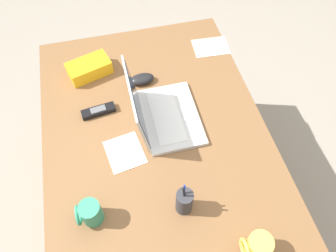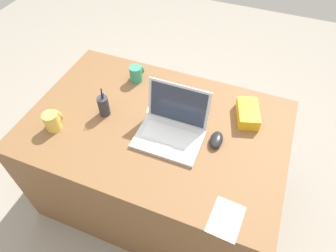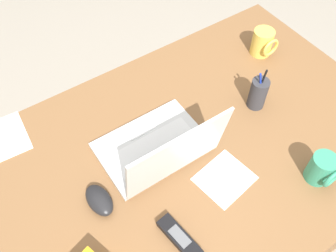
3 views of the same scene
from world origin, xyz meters
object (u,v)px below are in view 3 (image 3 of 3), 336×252
at_px(laptop, 160,149).
at_px(coffee_mug_tall, 263,43).
at_px(computer_mouse, 99,199).
at_px(coffee_mug_white, 322,169).
at_px(cordless_phone, 180,238).
at_px(pen_holder, 258,93).

relative_size(laptop, coffee_mug_tall, 3.27).
relative_size(laptop, computer_mouse, 3.00).
distance_m(coffee_mug_white, cordless_phone, 0.47).
bearing_deg(coffee_mug_white, computer_mouse, -26.76).
height_order(coffee_mug_tall, cordless_phone, coffee_mug_tall).
relative_size(laptop, cordless_phone, 2.25).
distance_m(laptop, coffee_mug_tall, 0.63).
distance_m(coffee_mug_tall, cordless_phone, 0.84).
bearing_deg(computer_mouse, cordless_phone, 117.39).
bearing_deg(computer_mouse, laptop, -175.71).
bearing_deg(computer_mouse, pen_holder, 179.28).
distance_m(computer_mouse, cordless_phone, 0.26).
distance_m(computer_mouse, coffee_mug_tall, 0.87).
bearing_deg(pen_holder, coffee_mug_tall, -136.39).
height_order(computer_mouse, pen_holder, pen_holder).
height_order(computer_mouse, coffee_mug_tall, coffee_mug_tall).
xyz_separation_m(coffee_mug_tall, pen_holder, (0.20, 0.19, 0.01)).
relative_size(cordless_phone, pen_holder, 0.84).
xyz_separation_m(computer_mouse, cordless_phone, (-0.13, 0.22, -0.01)).
xyz_separation_m(computer_mouse, coffee_mug_white, (-0.60, 0.30, 0.03)).
relative_size(coffee_mug_white, cordless_phone, 0.67).
bearing_deg(laptop, pen_holder, 179.51).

